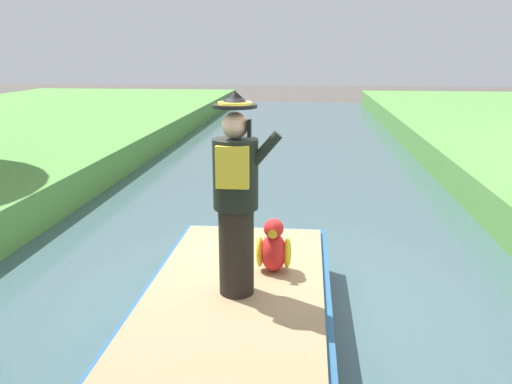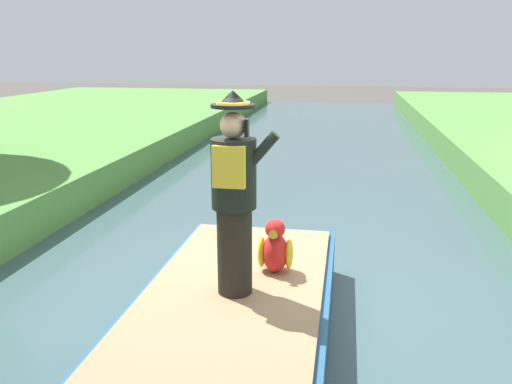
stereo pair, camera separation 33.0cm
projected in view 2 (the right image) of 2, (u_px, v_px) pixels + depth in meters
ground_plane at (251, 313)px, 5.85m from camera, size 80.00×80.00×0.00m
canal_water at (251, 309)px, 5.84m from camera, size 7.00×48.00×0.10m
boat at (231, 327)px, 4.78m from camera, size 1.81×4.20×0.61m
person_pirate at (234, 196)px, 4.56m from camera, size 0.61×0.42×1.85m
parrot_plush at (275, 249)px, 5.18m from camera, size 0.36×0.35×0.57m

